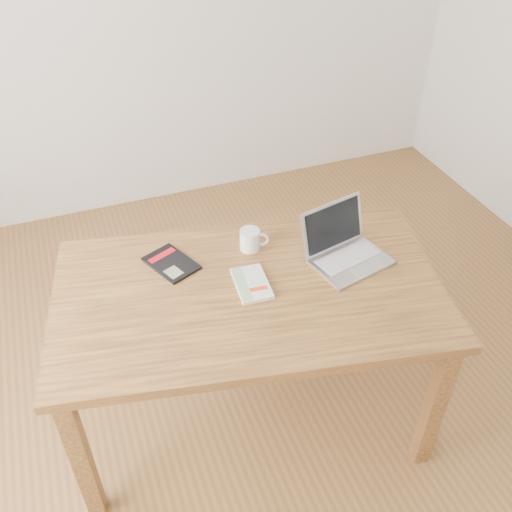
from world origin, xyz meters
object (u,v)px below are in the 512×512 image
object	(u,v)px
laptop	(345,248)
white_guidebook	(252,284)
desk	(249,306)
coffee_mug	(251,239)
black_guidebook	(171,263)

from	to	relation	value
laptop	white_guidebook	bearing A→B (deg)	171.04
laptop	desk	bearing A→B (deg)	173.04
coffee_mug	white_guidebook	bearing A→B (deg)	-89.16
desk	black_guidebook	world-z (taller)	black_guidebook
white_guidebook	coffee_mug	distance (m)	0.23
desk	coffee_mug	xyz separation A→B (m)	(0.09, 0.23, 0.14)
white_guidebook	laptop	xyz separation A→B (m)	(0.40, 0.03, 0.04)
white_guidebook	black_guidebook	distance (m)	0.34
black_guidebook	laptop	size ratio (longest dim) A/B	0.73
white_guidebook	coffee_mug	world-z (taller)	coffee_mug
desk	black_guidebook	size ratio (longest dim) A/B	6.35
white_guidebook	laptop	distance (m)	0.41
black_guidebook	coffee_mug	world-z (taller)	coffee_mug
desk	laptop	size ratio (longest dim) A/B	4.61
desk	coffee_mug	world-z (taller)	coffee_mug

